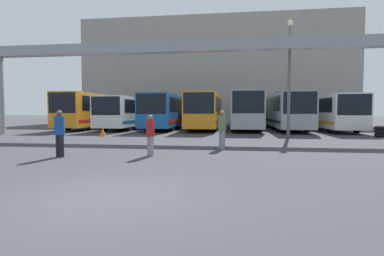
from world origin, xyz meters
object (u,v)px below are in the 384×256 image
bus_slot_3 (206,110)px  pedestrian_mid_right (150,134)px  bus_slot_2 (167,110)px  tire_stack (383,132)px  bus_slot_4 (245,109)px  bus_slot_6 (330,111)px  bus_slot_5 (285,110)px  traffic_cone (103,132)px  bus_slot_0 (97,109)px  pedestrian_mid_left (222,129)px  lamp_post (289,74)px  bus_slot_1 (129,111)px  pedestrian_far_center (60,132)px

bus_slot_3 → pedestrian_mid_right: size_ratio=7.78×
bus_slot_2 → tire_stack: size_ratio=11.18×
bus_slot_4 → pedestrian_mid_right: bus_slot_4 is taller
bus_slot_2 → bus_slot_6: 14.68m
bus_slot_4 → bus_slot_5: 3.69m
traffic_cone → tire_stack: 18.72m
bus_slot_0 → bus_slot_4: 14.67m
bus_slot_0 → bus_slot_6: 22.02m
bus_slot_2 → bus_slot_5: 11.01m
bus_slot_5 → pedestrian_mid_left: bus_slot_5 is taller
pedestrian_mid_right → lamp_post: bearing=96.2°
bus_slot_5 → lamp_post: 8.69m
bus_slot_2 → traffic_cone: 9.30m
bus_slot_1 → pedestrian_far_center: bus_slot_1 is taller
bus_slot_5 → traffic_cone: bus_slot_5 is taller
bus_slot_5 → tire_stack: bus_slot_5 is taller
bus_slot_1 → bus_slot_6: bus_slot_6 is taller
bus_slot_4 → tire_stack: 11.20m
bus_slot_1 → bus_slot_3: size_ratio=0.86×
bus_slot_3 → pedestrian_far_center: bus_slot_3 is taller
bus_slot_4 → pedestrian_mid_right: size_ratio=7.27×
pedestrian_mid_left → lamp_post: (4.08, 6.62, 3.20)m
bus_slot_6 → tire_stack: (1.40, -6.31, -1.38)m
bus_slot_2 → traffic_cone: bus_slot_2 is taller
bus_slot_6 → pedestrian_mid_right: 20.12m
bus_slot_6 → pedestrian_mid_left: (-8.92, -13.96, -0.81)m
bus_slot_1 → pedestrian_mid_right: (6.77, -16.48, -0.87)m
bus_slot_0 → bus_slot_6: (22.00, -1.00, -0.16)m
lamp_post → pedestrian_mid_right: bearing=-126.5°
pedestrian_far_center → tire_stack: 19.56m
traffic_cone → pedestrian_mid_right: bearing=-55.5°
lamp_post → traffic_cone: bearing=-175.9°
pedestrian_mid_right → tire_stack: size_ratio=1.52×
tire_stack → pedestrian_mid_left: bearing=-143.5°
bus_slot_5 → pedestrian_mid_right: size_ratio=7.83×
bus_slot_1 → pedestrian_far_center: (3.48, -17.21, -0.78)m
pedestrian_mid_left → bus_slot_5: bearing=128.2°
bus_slot_0 → pedestrian_far_center: size_ratio=7.10×
bus_slot_2 → bus_slot_4: 7.33m
bus_slot_4 → traffic_cone: bus_slot_4 is taller
bus_slot_1 → pedestrian_far_center: 17.57m
bus_slot_4 → pedestrian_mid_left: size_ratio=6.56×
bus_slot_2 → pedestrian_mid_right: bearing=-79.7°
bus_slot_2 → pedestrian_mid_left: bus_slot_2 is taller
bus_slot_3 → bus_slot_4: bus_slot_4 is taller
pedestrian_mid_right → traffic_cone: 9.99m
bus_slot_0 → pedestrian_mid_left: bus_slot_0 is taller
bus_slot_6 → pedestrian_far_center: bearing=-130.9°
bus_slot_1 → bus_slot_5: 14.69m
bus_slot_0 → traffic_cone: size_ratio=22.21×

